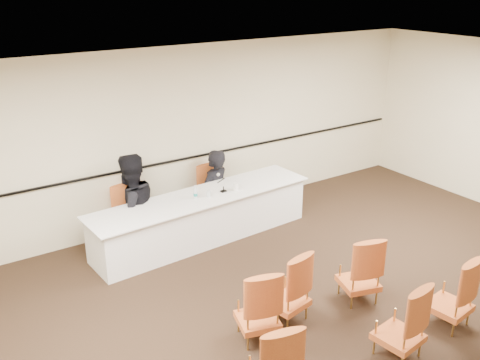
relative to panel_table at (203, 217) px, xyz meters
name	(u,v)px	position (x,y,z in m)	size (l,w,h in m)	color
floor	(339,335)	(0.11, -3.08, -0.38)	(10.00, 10.00, 0.00)	black
ceiling	(359,87)	(0.11, -3.08, 2.62)	(10.00, 10.00, 0.00)	silver
wall_back	(180,136)	(0.11, 0.92, 1.12)	(10.00, 0.04, 3.00)	beige
wall_rail	(182,159)	(0.11, 0.88, 0.72)	(9.80, 0.04, 0.03)	black
panel_table	(203,217)	(0.00, 0.00, 0.00)	(3.79, 0.87, 0.76)	white
panelist_main	(215,198)	(0.58, 0.60, 0.00)	(0.64, 0.42, 1.75)	black
panelist_main_chair	(215,193)	(0.58, 0.60, 0.10)	(0.50, 0.50, 0.95)	#A83D1E
panelist_second	(131,213)	(-1.01, 0.51, 0.14)	(0.95, 0.74, 1.95)	black
panelist_second_chair	(131,216)	(-1.01, 0.51, 0.10)	(0.50, 0.50, 0.95)	#A83D1E
papers	(231,190)	(0.51, -0.05, 0.38)	(0.30, 0.22, 0.00)	white
microphone	(223,184)	(0.37, -0.04, 0.52)	(0.10, 0.20, 0.28)	black
water_bottle	(195,192)	(-0.13, -0.02, 0.49)	(0.07, 0.07, 0.21)	teal
drinking_glass	(208,194)	(0.06, -0.09, 0.43)	(0.06, 0.06, 0.10)	silver
coffee_cup	(236,187)	(0.56, -0.11, 0.45)	(0.09, 0.09, 0.14)	white
aud_chair_front_left	(258,304)	(-0.75, -2.58, 0.10)	(0.50, 0.50, 0.95)	#A83D1E
aud_chair_front_mid	(287,286)	(-0.22, -2.46, 0.10)	(0.50, 0.50, 0.95)	#A83D1E
aud_chair_front_right	(360,268)	(0.83, -2.65, 0.10)	(0.50, 0.50, 0.95)	#A83D1E
aud_chair_back_left	(273,360)	(-1.18, -3.46, 0.10)	(0.50, 0.50, 0.95)	#A83D1E
aud_chair_back_mid	(400,320)	(0.39, -3.70, 0.10)	(0.50, 0.50, 0.95)	#A83D1E
aud_chair_back_right	(451,291)	(1.36, -3.65, 0.10)	(0.50, 0.50, 0.95)	#A83D1E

